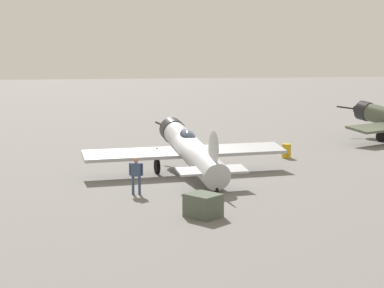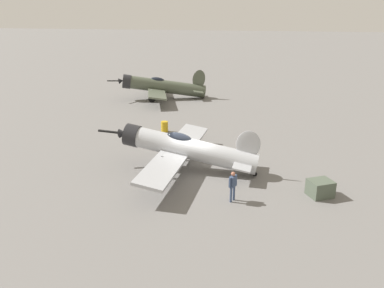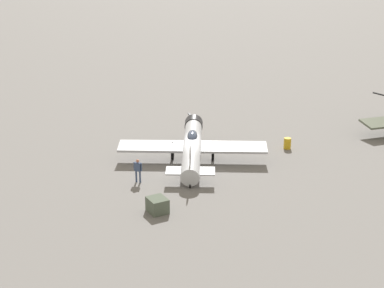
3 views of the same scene
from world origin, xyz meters
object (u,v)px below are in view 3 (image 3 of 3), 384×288
ground_crew_mechanic (138,169)px  airplane_foreground (192,146)px  fuel_drum (287,143)px  equipment_crate (157,205)px

ground_crew_mechanic → airplane_foreground: bearing=-21.4°
ground_crew_mechanic → fuel_drum: ground_crew_mechanic is taller
airplane_foreground → ground_crew_mechanic: size_ratio=6.60×
airplane_foreground → ground_crew_mechanic: 5.20m
ground_crew_mechanic → equipment_crate: 5.02m
ground_crew_mechanic → equipment_crate: ground_crew_mechanic is taller
ground_crew_mechanic → fuel_drum: size_ratio=1.89×
equipment_crate → fuel_drum: 15.46m
airplane_foreground → ground_crew_mechanic: bearing=134.9°
airplane_foreground → equipment_crate: 8.59m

